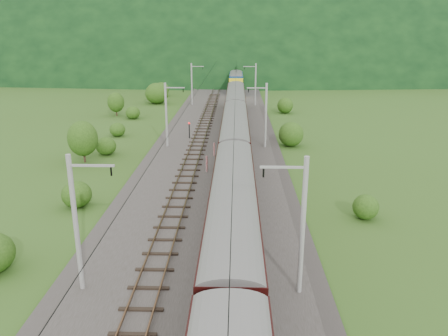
{
  "coord_description": "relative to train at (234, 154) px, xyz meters",
  "views": [
    {
      "loc": [
        2.57,
        -21.6,
        14.52
      ],
      "look_at": [
        1.48,
        15.77,
        2.6
      ],
      "focal_mm": 35.0,
      "sensor_mm": 36.0,
      "label": 1
    }
  ],
  "objects": [
    {
      "name": "hazard_post_near",
      "position": [
        -2.9,
        5.19,
        -2.54
      ],
      "size": [
        0.18,
        0.18,
        1.66
      ],
      "primitive_type": "cylinder",
      "color": "red",
      "rests_on": "railbed"
    },
    {
      "name": "mountain_main",
      "position": [
        -2.4,
        243.41,
        -3.67
      ],
      "size": [
        504.0,
        360.0,
        244.0
      ],
      "primitive_type": "ellipsoid",
      "color": "black",
      "rests_on": "ground"
    },
    {
      "name": "mountain_ridge",
      "position": [
        -122.4,
        283.41,
        -3.67
      ],
      "size": [
        336.0,
        280.0,
        132.0
      ],
      "primitive_type": "ellipsoid",
      "color": "black",
      "rests_on": "ground"
    },
    {
      "name": "track_left",
      "position": [
        -4.8,
        -6.59,
        -3.3
      ],
      "size": [
        2.4,
        220.0,
        0.27
      ],
      "color": "brown",
      "rests_on": "railbed"
    },
    {
      "name": "overhead_wires",
      "position": [
        -2.4,
        -6.59,
        3.43
      ],
      "size": [
        4.83,
        198.0,
        0.03
      ],
      "color": "black",
      "rests_on": "ground"
    },
    {
      "name": "catenary_right",
      "position": [
        3.72,
        15.41,
        0.83
      ],
      "size": [
        2.54,
        192.28,
        8.0
      ],
      "color": "gray",
      "rests_on": "railbed"
    },
    {
      "name": "vegetation_right",
      "position": [
        8.82,
        7.22,
        -2.44
      ],
      "size": [
        6.22,
        98.6,
        2.88
      ],
      "color": "#234512",
      "rests_on": "ground"
    },
    {
      "name": "track_right",
      "position": [
        0.0,
        -6.59,
        -3.3
      ],
      "size": [
        2.4,
        220.0,
        0.27
      ],
      "color": "brown",
      "rests_on": "railbed"
    },
    {
      "name": "railbed",
      "position": [
        -2.4,
        -6.59,
        -3.52
      ],
      "size": [
        14.0,
        220.0,
        0.3
      ],
      "primitive_type": "cube",
      "color": "#38332D",
      "rests_on": "ground"
    },
    {
      "name": "catenary_left",
      "position": [
        -8.52,
        15.41,
        0.83
      ],
      "size": [
        2.54,
        192.28,
        8.0
      ],
      "color": "gray",
      "rests_on": "railbed"
    },
    {
      "name": "vegetation_left",
      "position": [
        -16.69,
        1.19,
        -1.44
      ],
      "size": [
        10.3,
        145.43,
        6.2
      ],
      "color": "#234512",
      "rests_on": "ground"
    },
    {
      "name": "ground",
      "position": [
        -2.4,
        -16.59,
        -3.67
      ],
      "size": [
        600.0,
        600.0,
        0.0
      ],
      "primitive_type": "plane",
      "color": "#334F18",
      "rests_on": "ground"
    },
    {
      "name": "hazard_post_far",
      "position": [
        -2.42,
        11.19,
        -2.59
      ],
      "size": [
        0.17,
        0.17,
        1.56
      ],
      "primitive_type": "cylinder",
      "color": "red",
      "rests_on": "railbed"
    },
    {
      "name": "signal",
      "position": [
        -6.24,
        19.73,
        -2.07
      ],
      "size": [
        0.24,
        0.24,
        2.21
      ],
      "color": "black",
      "rests_on": "railbed"
    },
    {
      "name": "train",
      "position": [
        0.0,
        0.0,
        0.0
      ],
      "size": [
        3.12,
        147.78,
        5.43
      ],
      "color": "black",
      "rests_on": "ground"
    }
  ]
}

